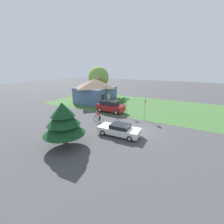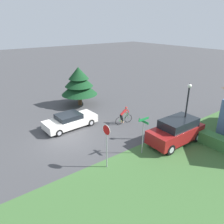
{
  "view_description": "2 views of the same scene",
  "coord_description": "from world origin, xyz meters",
  "px_view_note": "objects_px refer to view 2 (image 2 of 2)",
  "views": [
    {
      "loc": [
        -15.38,
        -5.48,
        7.24
      ],
      "look_at": [
        0.96,
        3.57,
        1.58
      ],
      "focal_mm": 24.0,
      "sensor_mm": 36.0,
      "label": 1
    },
    {
      "loc": [
        14.17,
        -6.29,
        8.5
      ],
      "look_at": [
        0.69,
        3.83,
        1.6
      ],
      "focal_mm": 35.0,
      "sensor_mm": 36.0,
      "label": 2
    }
  ],
  "objects_px": {
    "parked_suv_right": "(176,131)",
    "stop_sign": "(107,139)",
    "street_lamp": "(187,105)",
    "street_name_sign": "(143,129)",
    "sedan_left_lane": "(70,121)",
    "cyclist": "(124,116)",
    "conifer_tall_near": "(79,83)"
  },
  "relations": [
    {
      "from": "street_lamp",
      "to": "conifer_tall_near",
      "type": "height_order",
      "value": "street_lamp"
    },
    {
      "from": "parked_suv_right",
      "to": "street_lamp",
      "type": "height_order",
      "value": "street_lamp"
    },
    {
      "from": "sedan_left_lane",
      "to": "street_name_sign",
      "type": "xyz_separation_m",
      "value": [
        6.72,
        2.12,
        1.23
      ]
    },
    {
      "from": "cyclist",
      "to": "stop_sign",
      "type": "relative_size",
      "value": 0.59
    },
    {
      "from": "stop_sign",
      "to": "street_lamp",
      "type": "bearing_deg",
      "value": -99.88
    },
    {
      "from": "street_lamp",
      "to": "street_name_sign",
      "type": "distance_m",
      "value": 4.08
    },
    {
      "from": "stop_sign",
      "to": "conifer_tall_near",
      "type": "relative_size",
      "value": 0.7
    },
    {
      "from": "stop_sign",
      "to": "street_lamp",
      "type": "relative_size",
      "value": 0.65
    },
    {
      "from": "stop_sign",
      "to": "street_name_sign",
      "type": "height_order",
      "value": "stop_sign"
    },
    {
      "from": "stop_sign",
      "to": "street_lamp",
      "type": "distance_m",
      "value": 6.9
    },
    {
      "from": "sedan_left_lane",
      "to": "stop_sign",
      "type": "height_order",
      "value": "stop_sign"
    },
    {
      "from": "conifer_tall_near",
      "to": "cyclist",
      "type": "bearing_deg",
      "value": 6.42
    },
    {
      "from": "sedan_left_lane",
      "to": "street_lamp",
      "type": "distance_m",
      "value": 9.67
    },
    {
      "from": "cyclist",
      "to": "street_name_sign",
      "type": "distance_m",
      "value": 5.13
    },
    {
      "from": "cyclist",
      "to": "sedan_left_lane",
      "type": "bearing_deg",
      "value": 158.5
    },
    {
      "from": "cyclist",
      "to": "parked_suv_right",
      "type": "xyz_separation_m",
      "value": [
        4.99,
        0.97,
        0.22
      ]
    },
    {
      "from": "street_name_sign",
      "to": "street_lamp",
      "type": "bearing_deg",
      "value": 82.75
    },
    {
      "from": "street_lamp",
      "to": "conifer_tall_near",
      "type": "bearing_deg",
      "value": -167.68
    },
    {
      "from": "parked_suv_right",
      "to": "street_name_sign",
      "type": "xyz_separation_m",
      "value": [
        -0.44,
        -3.08,
        0.9
      ]
    },
    {
      "from": "cyclist",
      "to": "parked_suv_right",
      "type": "height_order",
      "value": "parked_suv_right"
    },
    {
      "from": "parked_suv_right",
      "to": "conifer_tall_near",
      "type": "height_order",
      "value": "conifer_tall_near"
    },
    {
      "from": "parked_suv_right",
      "to": "street_name_sign",
      "type": "height_order",
      "value": "street_name_sign"
    },
    {
      "from": "sedan_left_lane",
      "to": "conifer_tall_near",
      "type": "distance_m",
      "value": 6.0
    },
    {
      "from": "cyclist",
      "to": "parked_suv_right",
      "type": "distance_m",
      "value": 5.08
    },
    {
      "from": "parked_suv_right",
      "to": "stop_sign",
      "type": "height_order",
      "value": "stop_sign"
    },
    {
      "from": "parked_suv_right",
      "to": "stop_sign",
      "type": "relative_size",
      "value": 1.54
    },
    {
      "from": "cyclist",
      "to": "conifer_tall_near",
      "type": "relative_size",
      "value": 0.42
    },
    {
      "from": "street_lamp",
      "to": "street_name_sign",
      "type": "xyz_separation_m",
      "value": [
        -0.5,
        -3.92,
        -1.02
      ]
    },
    {
      "from": "stop_sign",
      "to": "conifer_tall_near",
      "type": "bearing_deg",
      "value": -25.22
    },
    {
      "from": "street_lamp",
      "to": "stop_sign",
      "type": "bearing_deg",
      "value": -95.71
    },
    {
      "from": "parked_suv_right",
      "to": "stop_sign",
      "type": "bearing_deg",
      "value": 175.09
    },
    {
      "from": "street_name_sign",
      "to": "conifer_tall_near",
      "type": "bearing_deg",
      "value": 173.09
    }
  ]
}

